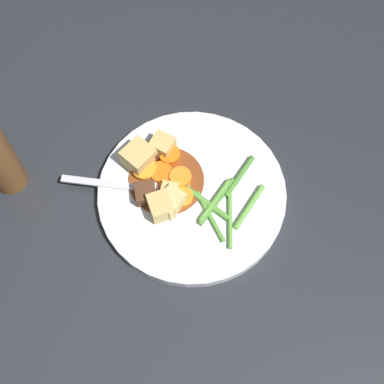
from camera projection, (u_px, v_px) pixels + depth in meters
name	position (u px, v px, depth m)	size (l,w,h in m)	color
ground_plane	(192.00, 197.00, 0.77)	(3.00, 3.00, 0.00)	#26282D
dinner_plate	(192.00, 194.00, 0.76)	(0.26, 0.26, 0.02)	white
stew_sauce	(167.00, 179.00, 0.76)	(0.10, 0.10, 0.00)	brown
carrot_slice_0	(181.00, 178.00, 0.76)	(0.03, 0.03, 0.01)	orange
carrot_slice_1	(169.00, 185.00, 0.75)	(0.03, 0.03, 0.01)	orange
carrot_slice_2	(145.00, 169.00, 0.76)	(0.03, 0.03, 0.01)	orange
carrot_slice_3	(161.00, 173.00, 0.76)	(0.03, 0.03, 0.01)	orange
carrot_slice_4	(183.00, 197.00, 0.75)	(0.03, 0.03, 0.01)	orange
carrot_slice_5	(170.00, 155.00, 0.77)	(0.03, 0.03, 0.01)	orange
potato_chunk_0	(169.00, 193.00, 0.74)	(0.02, 0.03, 0.02)	#DBBC6B
potato_chunk_1	(139.00, 157.00, 0.76)	(0.04, 0.04, 0.03)	#DBBC6B
potato_chunk_2	(171.00, 202.00, 0.73)	(0.04, 0.03, 0.03)	#E5CC7A
potato_chunk_3	(161.00, 206.00, 0.73)	(0.03, 0.03, 0.03)	#DBBC6B
potato_chunk_4	(162.00, 146.00, 0.77)	(0.03, 0.03, 0.03)	#DBBC6B
meat_chunk_0	(146.00, 193.00, 0.74)	(0.03, 0.03, 0.02)	#56331E
meat_chunk_1	(149.00, 155.00, 0.77)	(0.03, 0.02, 0.02)	#56331E
green_bean_0	(239.00, 176.00, 0.76)	(0.01, 0.01, 0.07)	#4C8E33
green_bean_1	(207.00, 203.00, 0.74)	(0.01, 0.01, 0.07)	#66AD42
green_bean_2	(214.00, 203.00, 0.74)	(0.01, 0.01, 0.07)	#66AD42
green_bean_3	(210.00, 216.00, 0.74)	(0.01, 0.01, 0.08)	#66AD42
green_bean_4	(230.00, 220.00, 0.73)	(0.01, 0.01, 0.08)	#66AD42
green_bean_5	(216.00, 202.00, 0.74)	(0.01, 0.01, 0.08)	#4C8E33
green_bean_6	(249.00, 207.00, 0.74)	(0.01, 0.01, 0.07)	#66AD42
fork	(129.00, 187.00, 0.76)	(0.17, 0.07, 0.00)	silver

